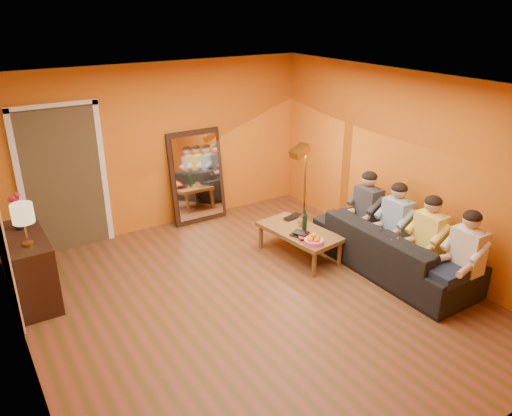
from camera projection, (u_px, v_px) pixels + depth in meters
room_shell at (237, 194)px, 5.92m from camera, size 5.00×5.50×2.60m
doorway_recess at (62, 179)px, 7.19m from camera, size 1.06×0.30×2.10m
door_jamb_left at (21, 188)px, 6.82m from camera, size 0.08×0.06×2.20m
door_jamb_right at (103, 174)px, 7.38m from camera, size 0.08×0.06×2.20m
door_header at (52, 106)px, 6.69m from camera, size 1.22×0.06×0.08m
mirror_frame at (197, 177)px, 8.16m from camera, size 0.92×0.27×1.51m
mirror_glass at (198, 177)px, 8.13m from camera, size 0.78×0.21×1.35m
sideboard at (31, 267)px, 6.07m from camera, size 0.44×1.18×0.85m
table_lamp at (25, 225)px, 5.58m from camera, size 0.24×0.24×0.51m
sofa at (393, 248)px, 6.72m from camera, size 2.33×0.91×0.68m
coffee_table at (299, 243)px, 7.15m from camera, size 0.77×1.29×0.42m
floor_lamp at (305, 192)px, 7.63m from camera, size 0.34×0.29×1.44m
dog at (400, 265)px, 6.30m from camera, size 0.50×0.65×0.68m
person_far_left at (466, 258)px, 5.90m from camera, size 0.70×0.44×1.22m
person_mid_left at (429, 241)px, 6.33m from camera, size 0.70×0.44×1.22m
person_mid_right at (396, 225)px, 6.76m from camera, size 0.70×0.44×1.22m
person_far_right at (367, 212)px, 7.18m from camera, size 0.70×0.44×1.22m
fruit_bowl at (314, 238)px, 6.64m from camera, size 0.26×0.26×0.16m
wine_bottle at (305, 220)px, 6.99m from camera, size 0.07×0.07×0.31m
tumbler at (301, 222)px, 7.20m from camera, size 0.12×0.12×0.09m
laptop at (295, 218)px, 7.43m from camera, size 0.37×0.28×0.03m
book_lower at (298, 237)px, 6.82m from camera, size 0.29×0.32×0.02m
book_mid at (298, 235)px, 6.82m from camera, size 0.27×0.30×0.02m
book_upper at (298, 235)px, 6.80m from camera, size 0.23×0.26×0.02m
vase at (19, 222)px, 6.07m from camera, size 0.17×0.17×0.17m
flowers at (15, 201)px, 5.96m from camera, size 0.17×0.17×0.48m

